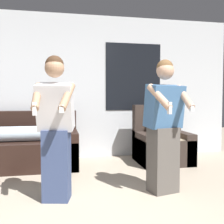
% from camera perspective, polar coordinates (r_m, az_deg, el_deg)
% --- Properties ---
extents(wall_back, '(6.30, 0.07, 2.70)m').
position_cam_1_polar(wall_back, '(5.02, -8.47, 5.50)').
color(wall_back, silver).
rests_on(wall_back, ground_plane).
extents(couch, '(1.92, 0.97, 0.91)m').
position_cam_1_polar(couch, '(4.62, -19.72, -7.33)').
color(couch, black).
rests_on(couch, ground_plane).
extents(armchair, '(0.89, 0.80, 1.01)m').
position_cam_1_polar(armchair, '(4.77, 10.72, -6.71)').
color(armchair, '#332823').
rests_on(armchair, ground_plane).
extents(person_left, '(0.46, 0.56, 1.60)m').
position_cam_1_polar(person_left, '(2.94, -12.15, -3.37)').
color(person_left, '#384770').
rests_on(person_left, ground_plane).
extents(person_right, '(0.50, 0.55, 1.59)m').
position_cam_1_polar(person_right, '(3.20, 11.26, -3.10)').
color(person_right, '#56514C').
rests_on(person_right, ground_plane).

